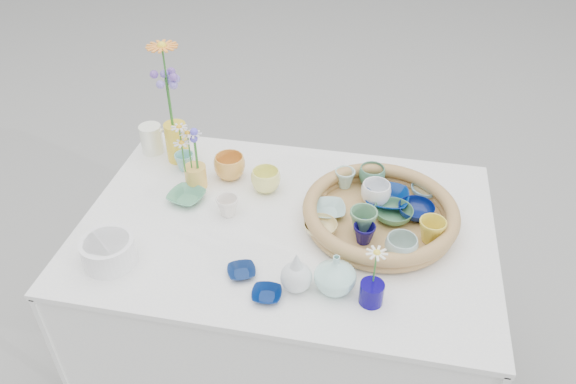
% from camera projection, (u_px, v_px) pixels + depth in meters
% --- Properties ---
extents(ground, '(80.00, 80.00, 0.00)m').
position_uv_depth(ground, '(287.00, 371.00, 2.20)').
color(ground, gray).
extents(display_table, '(1.26, 0.86, 0.77)m').
position_uv_depth(display_table, '(287.00, 371.00, 2.20)').
color(display_table, white).
rests_on(display_table, ground).
extents(wicker_tray, '(0.47, 0.47, 0.08)m').
position_uv_depth(wicker_tray, '(380.00, 214.00, 1.71)').
color(wicker_tray, '#9E6632').
rests_on(wicker_tray, display_table).
extents(tray_ceramic_0, '(0.14, 0.14, 0.03)m').
position_uv_depth(tray_ceramic_0, '(386.00, 198.00, 1.77)').
color(tray_ceramic_0, '#011D5B').
rests_on(tray_ceramic_0, wicker_tray).
extents(tray_ceramic_1, '(0.12, 0.12, 0.04)m').
position_uv_depth(tray_ceramic_1, '(416.00, 211.00, 1.73)').
color(tray_ceramic_1, '#05134D').
rests_on(tray_ceramic_1, wicker_tray).
extents(tray_ceramic_2, '(0.08, 0.08, 0.07)m').
position_uv_depth(tray_ceramic_2, '(432.00, 231.00, 1.62)').
color(tray_ceramic_2, gold).
rests_on(tray_ceramic_2, wicker_tray).
extents(tray_ceramic_3, '(0.15, 0.15, 0.04)m').
position_uv_depth(tray_ceramic_3, '(393.00, 214.00, 1.71)').
color(tray_ceramic_3, '#437B4E').
rests_on(tray_ceramic_3, wicker_tray).
extents(tray_ceramic_4, '(0.09, 0.09, 0.08)m').
position_uv_depth(tray_ceramic_4, '(363.00, 221.00, 1.65)').
color(tray_ceramic_4, '#598D64').
rests_on(tray_ceramic_4, wicker_tray).
extents(tray_ceramic_5, '(0.13, 0.13, 0.03)m').
position_uv_depth(tray_ceramic_5, '(328.00, 210.00, 1.73)').
color(tray_ceramic_5, '#90B7B1').
rests_on(tray_ceramic_5, wicker_tray).
extents(tray_ceramic_6, '(0.08, 0.08, 0.06)m').
position_uv_depth(tray_ceramic_6, '(345.00, 178.00, 1.84)').
color(tray_ceramic_6, '#ACD8CE').
rests_on(tray_ceramic_6, wicker_tray).
extents(tray_ceramic_7, '(0.12, 0.12, 0.07)m').
position_uv_depth(tray_ceramic_7, '(376.00, 194.00, 1.76)').
color(tray_ceramic_7, white).
rests_on(tray_ceramic_7, wicker_tray).
extents(tray_ceramic_8, '(0.11, 0.11, 0.03)m').
position_uv_depth(tray_ceramic_8, '(424.00, 190.00, 1.81)').
color(tray_ceramic_8, '#73B4DD').
rests_on(tray_ceramic_8, wicker_tray).
extents(tray_ceramic_9, '(0.08, 0.08, 0.06)m').
position_uv_depth(tray_ceramic_9, '(364.00, 234.00, 1.62)').
color(tray_ceramic_9, '#0D0948').
rests_on(tray_ceramic_9, wicker_tray).
extents(tray_ceramic_10, '(0.13, 0.13, 0.03)m').
position_uv_depth(tray_ceramic_10, '(321.00, 227.00, 1.67)').
color(tray_ceramic_10, '#DDC87E').
rests_on(tray_ceramic_10, wicker_tray).
extents(tray_ceramic_11, '(0.12, 0.12, 0.07)m').
position_uv_depth(tray_ceramic_11, '(401.00, 248.00, 1.56)').
color(tray_ceramic_11, '#99B7AF').
rests_on(tray_ceramic_11, wicker_tray).
extents(tray_ceramic_12, '(0.10, 0.10, 0.07)m').
position_uv_depth(tray_ceramic_12, '(372.00, 176.00, 1.84)').
color(tray_ceramic_12, '#42765C').
rests_on(tray_ceramic_12, wicker_tray).
extents(loose_ceramic_0, '(0.12, 0.12, 0.08)m').
position_uv_depth(loose_ceramic_0, '(230.00, 167.00, 1.90)').
color(loose_ceramic_0, gold).
rests_on(loose_ceramic_0, display_table).
extents(loose_ceramic_1, '(0.11, 0.11, 0.08)m').
position_uv_depth(loose_ceramic_1, '(266.00, 180.00, 1.85)').
color(loose_ceramic_1, '#F6F37C').
rests_on(loose_ceramic_1, display_table).
extents(loose_ceramic_2, '(0.14, 0.14, 0.03)m').
position_uv_depth(loose_ceramic_2, '(187.00, 197.00, 1.81)').
color(loose_ceramic_2, '#519770').
rests_on(loose_ceramic_2, display_table).
extents(loose_ceramic_3, '(0.07, 0.07, 0.06)m').
position_uv_depth(loose_ceramic_3, '(228.00, 206.00, 1.75)').
color(loose_ceramic_3, white).
rests_on(loose_ceramic_3, display_table).
extents(loose_ceramic_4, '(0.10, 0.10, 0.02)m').
position_uv_depth(loose_ceramic_4, '(242.00, 272.00, 1.55)').
color(loose_ceramic_4, navy).
rests_on(loose_ceramic_4, display_table).
extents(loose_ceramic_5, '(0.07, 0.07, 0.06)m').
position_uv_depth(loose_ceramic_5, '(185.00, 162.00, 1.94)').
color(loose_ceramic_5, '#7CC3BB').
rests_on(loose_ceramic_5, display_table).
extents(loose_ceramic_6, '(0.09, 0.09, 0.02)m').
position_uv_depth(loose_ceramic_6, '(267.00, 295.00, 1.49)').
color(loose_ceramic_6, '#03184E').
rests_on(loose_ceramic_6, display_table).
extents(fluted_bowl, '(0.20, 0.20, 0.08)m').
position_uv_depth(fluted_bowl, '(109.00, 251.00, 1.58)').
color(fluted_bowl, white).
rests_on(fluted_bowl, display_table).
extents(bud_vase_paleblue, '(0.11, 0.11, 0.13)m').
position_uv_depth(bud_vase_paleblue, '(296.00, 271.00, 1.48)').
color(bud_vase_paleblue, silver).
rests_on(bud_vase_paleblue, display_table).
extents(bud_vase_seafoam, '(0.14, 0.14, 0.12)m').
position_uv_depth(bud_vase_seafoam, '(335.00, 273.00, 1.48)').
color(bud_vase_seafoam, '#ACE3D8').
rests_on(bud_vase_seafoam, display_table).
extents(bud_vase_cobalt, '(0.07, 0.07, 0.06)m').
position_uv_depth(bud_vase_cobalt, '(371.00, 293.00, 1.46)').
color(bud_vase_cobalt, '#0A0160').
rests_on(bud_vase_cobalt, display_table).
extents(single_daisy, '(0.08, 0.08, 0.12)m').
position_uv_depth(single_daisy, '(375.00, 267.00, 1.42)').
color(single_daisy, white).
rests_on(single_daisy, bud_vase_cobalt).
extents(tall_vase_yellow, '(0.08, 0.08, 0.14)m').
position_uv_depth(tall_vase_yellow, '(177.00, 142.00, 1.97)').
color(tall_vase_yellow, yellow).
rests_on(tall_vase_yellow, display_table).
extents(gerbera, '(0.14, 0.14, 0.30)m').
position_uv_depth(gerbera, '(168.00, 87.00, 1.83)').
color(gerbera, orange).
rests_on(gerbera, tall_vase_yellow).
extents(hydrangea, '(0.08, 0.08, 0.24)m').
position_uv_depth(hydrangea, '(169.00, 102.00, 1.87)').
color(hydrangea, '#7750B9').
rests_on(hydrangea, tall_vase_yellow).
extents(white_pitcher, '(0.12, 0.10, 0.11)m').
position_uv_depth(white_pitcher, '(152.00, 139.00, 2.02)').
color(white_pitcher, white).
rests_on(white_pitcher, display_table).
extents(daisy_cup, '(0.09, 0.09, 0.08)m').
position_uv_depth(daisy_cup, '(196.00, 176.00, 1.86)').
color(daisy_cup, '#E6B24B').
rests_on(daisy_cup, display_table).
extents(daisy_posy, '(0.10, 0.10, 0.16)m').
position_uv_depth(daisy_posy, '(189.00, 148.00, 1.78)').
color(daisy_posy, silver).
rests_on(daisy_posy, daisy_cup).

